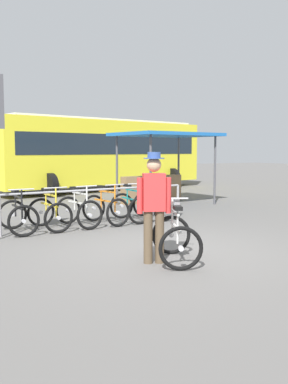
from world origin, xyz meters
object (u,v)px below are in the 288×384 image
Objects in this scene: featured_bicycle at (175,233)px; market_stall at (160,161)px; racked_bike_black at (18,216)px; bus_distant at (100,151)px; racked_bike_yellow at (49,213)px; person_with_featured_bike at (154,203)px; racked_bike_orange at (106,209)px; racked_bike_white at (79,211)px; racked_bike_teal at (131,207)px; racked_bike_red at (154,205)px.

featured_bicycle is 0.37× the size of market_stall.
bus_distant is (5.61, 8.56, 1.37)m from racked_bike_black.
featured_bicycle is at bearing -75.16° from racked_bike_yellow.
person_with_featured_bike is 7.65m from market_stall.
person_with_featured_bike is (0.58, -3.58, 0.58)m from racked_bike_yellow.
bus_distant is (4.34, 12.08, 0.79)m from person_with_featured_bike.
racked_bike_orange is at bearing -112.70° from bus_distant.
featured_bicycle is at bearing -65.04° from racked_bike_black.
racked_bike_yellow is 3.72m from featured_bicycle.
person_with_featured_bike is (-0.12, -3.63, 0.58)m from racked_bike_white.
racked_bike_black and racked_bike_teal have the same top height.
racked_bike_black and racked_bike_yellow have the same top height.
racked_bike_orange is at bearing -138.64° from market_stall.
bus_distant reaches higher than racked_bike_yellow.
person_with_featured_bike is at bearing -80.85° from racked_bike_yellow.
racked_bike_yellow is 3.67m from person_with_featured_bike.
racked_bike_white is at bearing -116.49° from bus_distant.
market_stall is at bearing 56.44° from racked_bike_red.
racked_bike_red is at bearing 64.13° from featured_bicycle.
racked_bike_black is 0.87× the size of featured_bicycle.
racked_bike_black is 10.33m from bus_distant.
racked_bike_black is 3.91m from featured_bicycle.
market_stall is (3.90, 2.86, 1.03)m from racked_bike_white.
market_stall is (4.59, 2.91, 1.03)m from racked_bike_yellow.
racked_bike_yellow is 0.11× the size of bus_distant.
market_stall is at bearing 41.36° from racked_bike_orange.
racked_bike_black is 3.50m from racked_bike_red.
racked_bike_yellow is 0.92× the size of featured_bicycle.
racked_bike_teal and featured_bicycle have the same top height.
racked_bike_yellow is 9.92m from bus_distant.
bus_distant reaches higher than market_stall.
bus_distant is at bearing 59.99° from racked_bike_yellow.
bus_distant is (3.96, 12.10, 1.30)m from featured_bicycle.
racked_bike_red is 0.65× the size of person_with_featured_bike.
racked_bike_teal is at bearing -132.11° from market_stall.
racked_bike_orange is 0.70× the size of person_with_featured_bike.
racked_bike_white and racked_bike_red have the same top height.
racked_bike_yellow is 0.34× the size of market_stall.
racked_bike_teal and racked_bike_red have the same top height.
person_with_featured_bike is (-0.82, -3.68, 0.58)m from racked_bike_orange.
racked_bike_teal is 0.11× the size of bus_distant.
racked_bike_yellow and racked_bike_white have the same top height.
racked_bike_yellow is 1.06× the size of racked_bike_teal.
person_with_featured_bike reaches higher than racked_bike_red.
person_with_featured_bike reaches higher than racked_bike_yellow.
bus_distant is at bearing 67.30° from racked_bike_orange.
bus_distant is 5.61m from market_stall.
racked_bike_orange is 4.38m from market_stall.
racked_bike_teal is (1.40, 0.10, -0.00)m from racked_bike_white.
person_with_featured_bike is (-1.52, -3.73, 0.58)m from racked_bike_teal.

